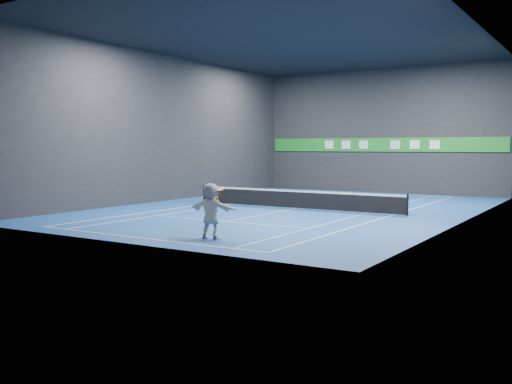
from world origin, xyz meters
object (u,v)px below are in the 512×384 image
Objects in this scene: tennis_ball at (204,163)px; tennis_net at (295,199)px; tennis_racket at (219,192)px; player at (211,211)px.

tennis_net is at bearing 100.55° from tennis_ball.
tennis_racket is at bearing 1.65° from tennis_ball.
player reaches higher than tennis_net.
player is at bearing -77.82° from tennis_net.
player is 0.78m from tennis_racket.
tennis_ball reaches higher than tennis_net.
player is 31.32× the size of tennis_ball.
tennis_net is at bearing -82.06° from player.
player is 0.16× the size of tennis_net.
tennis_racket is (0.64, 0.02, -1.03)m from tennis_ball.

